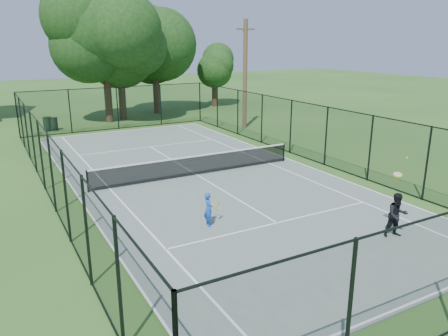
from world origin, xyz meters
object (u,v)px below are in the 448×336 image
trash_bin_left (47,124)px  utility_pole (245,74)px  player_blue (208,209)px  trash_bin_right (54,124)px  tennis_net (197,164)px  player_black (397,215)px

trash_bin_left → utility_pole: utility_pole is taller
utility_pole → player_blue: 18.01m
trash_bin_right → utility_pole: (12.29, -5.62, 3.36)m
utility_pole → player_blue: (-10.29, -14.43, -3.17)m
tennis_net → utility_pole: bearing=47.9°
trash_bin_right → trash_bin_left: bearing=172.9°
trash_bin_right → utility_pole: bearing=-24.6°
tennis_net → trash_bin_right: size_ratio=10.79×
tennis_net → trash_bin_right: (-4.16, 14.62, -0.11)m
tennis_net → trash_bin_right: tennis_net is taller
player_black → trash_bin_left: bearing=107.1°
trash_bin_left → trash_bin_right: (0.42, -0.05, -0.03)m
utility_pole → player_black: (-5.42, -18.09, -3.03)m
trash_bin_right → player_blue: size_ratio=0.79×
player_black → player_blue: bearing=143.1°
tennis_net → utility_pole: size_ratio=1.34×
trash_bin_left → utility_pole: 14.31m
utility_pole → player_blue: size_ratio=6.33×
utility_pole → player_blue: bearing=-125.5°
tennis_net → player_blue: player_blue is taller
trash_bin_left → tennis_net: bearing=-72.7°
utility_pole → player_blue: utility_pole is taller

